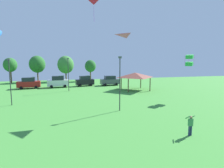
# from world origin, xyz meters

# --- Properties ---
(person_standing_mid_field) EXTENTS (0.52, 0.48, 1.66)m
(person_standing_mid_field) POSITION_xyz_m (7.39, 13.73, 0.93)
(person_standing_mid_field) COLOR navy
(person_standing_mid_field) RESTS_ON ground
(kite_flying_2) EXTENTS (1.45, 1.44, 1.77)m
(kite_flying_2) POSITION_xyz_m (16.33, 25.61, 6.06)
(kite_flying_2) COLOR green
(kite_flying_4) EXTENTS (3.36, 3.86, 0.84)m
(kite_flying_4) POSITION_xyz_m (-8.76, 35.63, 15.85)
(kite_flying_4) COLOR red
(kite_flying_8) EXTENTS (1.79, 1.83, 0.46)m
(kite_flying_8) POSITION_xyz_m (4.91, 22.25, 8.03)
(kite_flying_8) COLOR #E54C93
(parked_car_leftmost) EXTENTS (4.79, 2.35, 2.44)m
(parked_car_leftmost) POSITION_xyz_m (-10.14, 43.60, 1.20)
(parked_car_leftmost) COLOR maroon
(parked_car_leftmost) RESTS_ON ground
(parked_car_second_from_left) EXTENTS (4.65, 2.04, 2.62)m
(parked_car_second_from_left) POSITION_xyz_m (-4.01, 43.78, 1.27)
(parked_car_second_from_left) COLOR silver
(parked_car_second_from_left) RESTS_ON ground
(parked_car_third_from_left) EXTENTS (4.48, 2.31, 2.45)m
(parked_car_third_from_left) POSITION_xyz_m (2.13, 44.55, 1.20)
(parked_car_third_from_left) COLOR black
(parked_car_third_from_left) RESTS_ON ground
(parked_car_rightmost_in_row) EXTENTS (4.71, 2.24, 2.39)m
(parked_car_rightmost_in_row) POSITION_xyz_m (8.26, 44.09, 1.18)
(parked_car_rightmost_in_row) COLOR #4C5156
(parked_car_rightmost_in_row) RESTS_ON ground
(park_pavilion) EXTENTS (5.94, 5.87, 3.60)m
(park_pavilion) POSITION_xyz_m (11.63, 35.99, 3.08)
(park_pavilion) COLOR brown
(park_pavilion) RESTS_ON ground
(light_post_0) EXTENTS (0.36, 0.20, 6.48)m
(light_post_0) POSITION_xyz_m (4.02, 21.94, 3.64)
(light_post_0) COLOR #2D2D33
(light_post_0) RESTS_ON ground
(light_post_2) EXTENTS (0.36, 0.20, 6.28)m
(light_post_2) POSITION_xyz_m (-9.36, 28.07, 3.54)
(light_post_2) COLOR #2D2D33
(light_post_2) RESTS_ON ground
(light_post_3) EXTENTS (0.36, 0.20, 6.56)m
(light_post_3) POSITION_xyz_m (-1.74, 37.78, 3.68)
(light_post_3) COLOR #2D2D33
(light_post_3) RESTS_ON ground
(treeline_tree_1) EXTENTS (3.45, 3.45, 6.85)m
(treeline_tree_1) POSITION_xyz_m (-16.70, 54.87, 4.93)
(treeline_tree_1) COLOR brown
(treeline_tree_1) RESTS_ON ground
(treeline_tree_2) EXTENTS (4.45, 4.45, 7.53)m
(treeline_tree_2) POSITION_xyz_m (-10.22, 56.81, 5.06)
(treeline_tree_2) COLOR brown
(treeline_tree_2) RESTS_ON ground
(treeline_tree_3) EXTENTS (4.77, 4.77, 7.53)m
(treeline_tree_3) POSITION_xyz_m (-2.28, 56.37, 4.90)
(treeline_tree_3) COLOR brown
(treeline_tree_3) RESTS_ON ground
(treeline_tree_4) EXTENTS (3.34, 3.34, 6.32)m
(treeline_tree_4) POSITION_xyz_m (4.98, 55.55, 4.46)
(treeline_tree_4) COLOR brown
(treeline_tree_4) RESTS_ON ground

